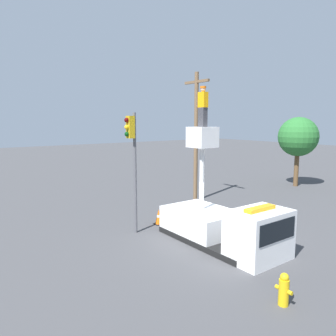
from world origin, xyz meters
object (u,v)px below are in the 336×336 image
(traffic_light_pole, at_px, (132,149))
(traffic_cone_rear, at_px, (159,217))
(worker, at_px, (203,107))
(fire_hydrant, at_px, (284,290))
(bucket_truck, at_px, (221,224))
(utility_pole, at_px, (196,133))
(tree_left_bg, at_px, (298,137))

(traffic_light_pole, relative_size, traffic_cone_rear, 7.20)
(worker, bearing_deg, traffic_cone_rear, -166.81)
(traffic_light_pole, bearing_deg, fire_hydrant, 2.67)
(bucket_truck, distance_m, utility_pole, 8.45)
(worker, distance_m, tree_left_bg, 14.66)
(bucket_truck, bearing_deg, fire_hydrant, -23.85)
(bucket_truck, xyz_separation_m, worker, (-1.25, 0.00, 4.98))
(fire_hydrant, distance_m, traffic_cone_rear, 8.34)
(tree_left_bg, bearing_deg, traffic_cone_rear, -83.98)
(bucket_truck, distance_m, traffic_light_pole, 5.15)
(worker, relative_size, fire_hydrant, 1.79)
(tree_left_bg, bearing_deg, bucket_truck, -69.08)
(bucket_truck, height_order, worker, worker)
(worker, relative_size, traffic_cone_rear, 2.24)
(traffic_cone_rear, height_order, utility_pole, utility_pole)
(worker, xyz_separation_m, tree_left_bg, (-4.08, 13.95, -1.90))
(utility_pole, bearing_deg, tree_left_bg, 83.63)
(traffic_light_pole, distance_m, utility_pole, 7.17)
(bucket_truck, relative_size, fire_hydrant, 5.84)
(worker, xyz_separation_m, traffic_light_pole, (-2.16, -2.32, -1.89))
(traffic_light_pole, distance_m, traffic_cone_rear, 4.00)
(tree_left_bg, distance_m, utility_pole, 9.87)
(fire_hydrant, relative_size, traffic_cone_rear, 1.25)
(traffic_light_pole, distance_m, tree_left_bg, 16.39)
(fire_hydrant, bearing_deg, tree_left_bg, 121.53)
(fire_hydrant, height_order, traffic_cone_rear, fire_hydrant)
(utility_pole, bearing_deg, bucket_truck, -32.92)
(utility_pole, bearing_deg, worker, -38.78)
(bucket_truck, xyz_separation_m, tree_left_bg, (-5.33, 13.95, 3.08))
(traffic_light_pole, height_order, traffic_cone_rear, traffic_light_pole)
(bucket_truck, distance_m, traffic_cone_rear, 3.88)
(worker, height_order, fire_hydrant, worker)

